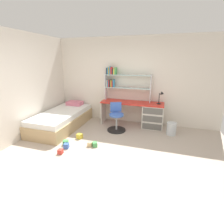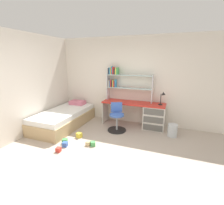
{
  "view_description": "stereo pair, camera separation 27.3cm",
  "coord_description": "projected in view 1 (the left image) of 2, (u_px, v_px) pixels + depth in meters",
  "views": [
    {
      "loc": [
        1.06,
        -2.61,
        1.96
      ],
      "look_at": [
        -0.16,
        1.4,
        0.86
      ],
      "focal_mm": 26.45,
      "sensor_mm": 36.0,
      "label": 1
    },
    {
      "loc": [
        1.32,
        -2.52,
        1.96
      ],
      "look_at": [
        -0.16,
        1.4,
        0.86
      ],
      "focal_mm": 26.45,
      "sensor_mm": 36.0,
      "label": 2
    }
  ],
  "objects": [
    {
      "name": "ground_plane",
      "position": [
        99.0,
        164.0,
        3.21
      ],
      "size": [
        5.47,
        5.81,
        0.02
      ],
      "primitive_type": "cube",
      "color": "#B2A393"
    },
    {
      "name": "room_shell",
      "position": [
        73.0,
        85.0,
        4.3
      ],
      "size": [
        5.47,
        5.81,
        2.63
      ],
      "color": "silver",
      "rests_on": "ground_plane"
    },
    {
      "name": "desk",
      "position": [
        147.0,
        114.0,
        4.87
      ],
      "size": [
        1.85,
        0.52,
        0.73
      ],
      "color": "red",
      "rests_on": "ground_plane"
    },
    {
      "name": "bookshelf_hutch",
      "position": [
        121.0,
        81.0,
        5.01
      ],
      "size": [
        1.4,
        0.22,
        1.03
      ],
      "color": "silver",
      "rests_on": "desk"
    },
    {
      "name": "desk_lamp",
      "position": [
        162.0,
        96.0,
        4.6
      ],
      "size": [
        0.2,
        0.17,
        0.38
      ],
      "color": "black",
      "rests_on": "desk"
    },
    {
      "name": "swivel_chair",
      "position": [
        116.0,
        120.0,
        4.65
      ],
      "size": [
        0.52,
        0.52,
        0.78
      ],
      "color": "black",
      "rests_on": "ground_plane"
    },
    {
      "name": "bed_platform",
      "position": [
        62.0,
        119.0,
        4.89
      ],
      "size": [
        1.03,
        2.06,
        0.6
      ],
      "color": "tan",
      "rests_on": "ground_plane"
    },
    {
      "name": "waste_bin",
      "position": [
        171.0,
        129.0,
        4.41
      ],
      "size": [
        0.25,
        0.25,
        0.33
      ],
      "primitive_type": "cylinder",
      "color": "silver",
      "rests_on": "ground_plane"
    },
    {
      "name": "toy_block_red_0",
      "position": [
        60.0,
        152.0,
        3.53
      ],
      "size": [
        0.11,
        0.11,
        0.1
      ],
      "primitive_type": "cube",
      "rotation": [
        0.0,
        0.0,
        1.71
      ],
      "color": "red",
      "rests_on": "ground_plane"
    },
    {
      "name": "toy_block_blue_1",
      "position": [
        66.0,
        146.0,
        3.75
      ],
      "size": [
        0.13,
        0.13,
        0.11
      ],
      "primitive_type": "cube",
      "rotation": [
        0.0,
        0.0,
        1.8
      ],
      "color": "#3860B7",
      "rests_on": "ground_plane"
    },
    {
      "name": "toy_block_natural_2",
      "position": [
        90.0,
        144.0,
        3.84
      ],
      "size": [
        0.11,
        0.11,
        0.1
      ],
      "primitive_type": "cube",
      "rotation": [
        0.0,
        0.0,
        0.15
      ],
      "color": "tan",
      "rests_on": "ground_plane"
    },
    {
      "name": "toy_block_green_3",
      "position": [
        66.0,
        143.0,
        3.89
      ],
      "size": [
        0.14,
        0.14,
        0.11
      ],
      "primitive_type": "cube",
      "rotation": [
        0.0,
        0.0,
        1.9
      ],
      "color": "#479E51",
      "rests_on": "ground_plane"
    },
    {
      "name": "toy_block_yellow_4",
      "position": [
        80.0,
        136.0,
        4.21
      ],
      "size": [
        0.16,
        0.16,
        0.12
      ],
      "primitive_type": "cube",
      "rotation": [
        0.0,
        0.0,
        1.24
      ],
      "color": "gold",
      "rests_on": "ground_plane"
    },
    {
      "name": "toy_block_green_5",
      "position": [
        95.0,
        144.0,
        3.82
      ],
      "size": [
        0.15,
        0.15,
        0.11
      ],
      "primitive_type": "cube",
      "rotation": [
        0.0,
        0.0,
        2.1
      ],
      "color": "#479E51",
      "rests_on": "ground_plane"
    }
  ]
}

